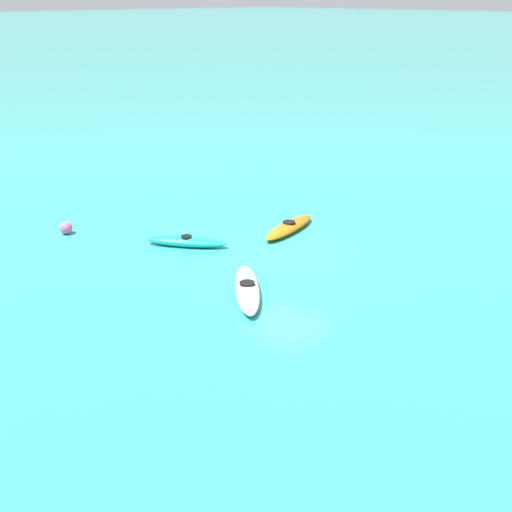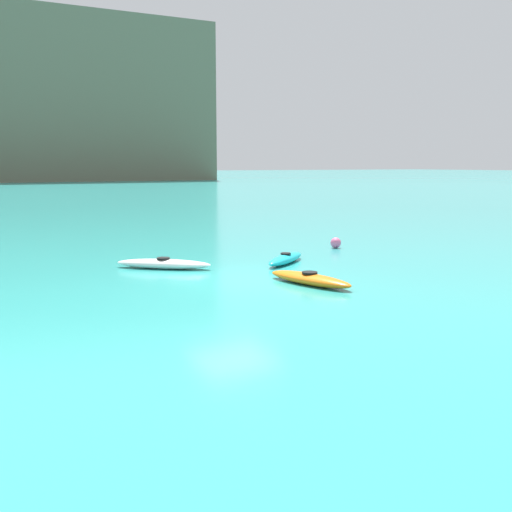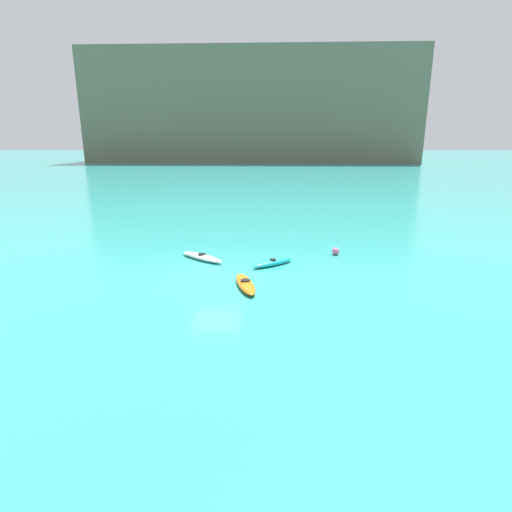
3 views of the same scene
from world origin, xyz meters
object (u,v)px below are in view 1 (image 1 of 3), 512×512
kayak_orange (289,227)px  buoy_pink (66,228)px  kayak_cyan (187,242)px  kayak_white (247,289)px

kayak_orange → buoy_pink: (5.28, 5.73, 0.06)m
kayak_cyan → buoy_pink: bearing=30.2°
buoy_pink → kayak_orange: bearing=-132.7°
kayak_orange → kayak_cyan: same height
kayak_orange → kayak_white: 5.29m
kayak_cyan → buoy_pink: (3.87, 2.25, 0.06)m
kayak_white → buoy_pink: 8.02m
buoy_pink → kayak_cyan: bearing=-149.8°
kayak_orange → kayak_cyan: 3.75m
kayak_orange → buoy_pink: bearing=47.3°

